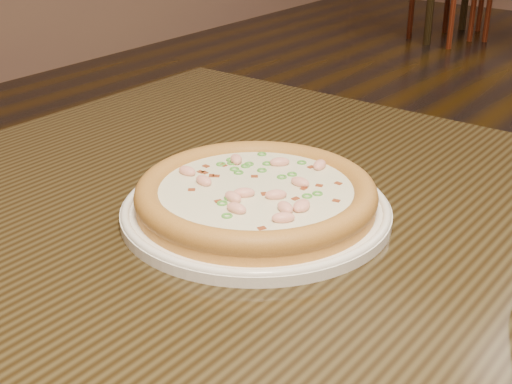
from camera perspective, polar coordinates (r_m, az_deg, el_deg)
The scene contains 3 objects.
hero_table at distance 0.84m, azimuth 8.72°, elevation -8.96°, with size 1.20×0.80×0.75m.
plate at distance 0.80m, azimuth 0.00°, elevation -1.38°, with size 0.30×0.30×0.02m.
pizza at distance 0.80m, azimuth 0.01°, elevation -0.19°, with size 0.27×0.27×0.03m.
Camera 1 is at (-0.03, -1.57, 1.11)m, focal length 50.00 mm.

